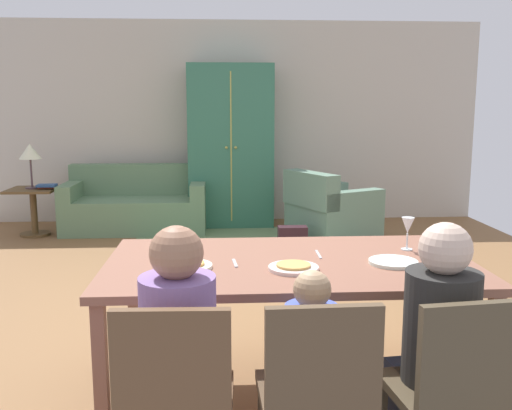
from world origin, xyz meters
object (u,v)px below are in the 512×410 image
object	(u,v)px
dining_table	(289,272)
armoire	(231,146)
person_woman	(435,362)
side_table	(33,205)
book_upper	(47,185)
dining_chair_man	(176,396)
person_man	(180,369)
wine_glass	(408,227)
dining_chair_woman	(454,387)
plate_near_child	(293,268)
couch	(137,206)
dining_chair_child	(317,392)
plate_near_man	(187,266)
handbag	(292,238)
armchair	(330,213)
table_lamp	(30,153)
book_lower	(49,187)
plate_near_woman	(393,262)

from	to	relation	value
dining_table	armoire	size ratio (longest dim) A/B	0.91
dining_table	person_woman	size ratio (longest dim) A/B	1.72
armoire	side_table	size ratio (longest dim) A/B	3.62
armoire	side_table	xyz separation A→B (m)	(-2.42, -0.52, -0.67)
side_table	book_upper	distance (m)	0.31
dining_chair_man	person_man	size ratio (longest dim) A/B	0.78
wine_glass	dining_chair_man	bearing A→B (deg)	-138.40
person_man	dining_chair_woman	xyz separation A→B (m)	(1.06, -0.17, -0.02)
plate_near_child	couch	size ratio (longest dim) A/B	0.14
dining_chair_man	dining_chair_child	size ratio (longest dim) A/B	1.00
plate_near_man	armoire	size ratio (longest dim) A/B	0.12
dining_table	plate_near_child	xyz separation A→B (m)	(0.00, -0.18, 0.07)
plate_near_man	person_man	size ratio (longest dim) A/B	0.23
book_upper	side_table	bearing A→B (deg)	167.20
person_man	dining_chair_child	world-z (taller)	person_man
plate_near_man	dining_chair_woman	xyz separation A→B (m)	(1.06, -0.78, -0.28)
dining_table	person_man	bearing A→B (deg)	-125.90
handbag	book_upper	bearing A→B (deg)	163.43
dining_chair_child	armoire	xyz separation A→B (m)	(-0.23, 5.54, 0.56)
armchair	table_lamp	bearing A→B (deg)	173.22
wine_glass	dining_chair_man	distance (m)	1.67
wine_glass	armchair	bearing A→B (deg)	86.13
armchair	book_lower	size ratio (longest dim) A/B	5.23
handbag	couch	bearing A→B (deg)	148.15
table_lamp	side_table	bearing A→B (deg)	0.00
person_woman	book_upper	world-z (taller)	person_woman
plate_near_man	person_man	world-z (taller)	person_man
dining_chair_child	armoire	world-z (taller)	armoire
dining_chair_woman	armoire	bearing A→B (deg)	97.84
couch	armchair	bearing A→B (deg)	-16.09
handbag	armchair	bearing A→B (deg)	43.47
plate_near_man	dining_table	bearing A→B (deg)	12.87
plate_near_woman	couch	xyz separation A→B (m)	(-1.97, 4.47, -0.47)
plate_near_child	wine_glass	size ratio (longest dim) A/B	1.34
plate_near_man	person_man	bearing A→B (deg)	-89.88
person_man	dining_chair_woman	distance (m)	1.07
dining_chair_woman	dining_chair_man	bearing A→B (deg)	-179.97
wine_glass	dining_chair_child	xyz separation A→B (m)	(-0.69, -1.08, -0.40)
dining_table	plate_near_man	world-z (taller)	plate_near_man
plate_near_woman	handbag	size ratio (longest dim) A/B	0.78
dining_table	couch	size ratio (longest dim) A/B	1.08
dining_chair_child	armchair	size ratio (longest dim) A/B	0.76
armchair	plate_near_man	bearing A→B (deg)	-110.83
plate_near_child	person_man	size ratio (longest dim) A/B	0.23
table_lamp	book_upper	world-z (taller)	table_lamp
dining_chair_woman	plate_near_child	bearing A→B (deg)	126.65
couch	book_lower	world-z (taller)	couch
dining_chair_woman	table_lamp	size ratio (longest dim) A/B	1.61
person_woman	armchair	bearing A→B (deg)	84.77
side_table	table_lamp	distance (m)	0.63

